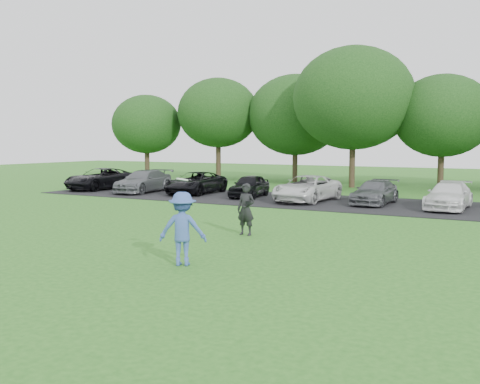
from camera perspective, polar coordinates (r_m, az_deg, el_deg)
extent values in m
plane|color=#28641C|center=(13.56, -7.17, -6.70)|extent=(100.00, 100.00, 0.00)
cube|color=black|center=(25.14, 10.47, -1.13)|extent=(32.00, 6.50, 0.03)
imported|color=#3D5BAC|center=(12.32, -6.15, -3.91)|extent=(1.26, 1.02, 1.69)
cylinder|color=white|center=(12.22, -6.18, 1.35)|extent=(0.28, 0.27, 0.10)
imported|color=black|center=(16.18, 0.64, -1.86)|extent=(0.59, 0.39, 1.58)
cube|color=black|center=(15.91, 0.91, -1.14)|extent=(0.14, 0.10, 0.10)
imported|color=black|center=(32.54, -14.67, 1.38)|extent=(2.32, 4.60, 1.25)
imported|color=slate|center=(30.17, -10.27, 1.14)|extent=(2.09, 4.35, 1.22)
imported|color=black|center=(28.92, -4.73, 0.98)|extent=(2.15, 4.32, 1.18)
imported|color=black|center=(27.06, 1.03, 0.66)|extent=(1.82, 3.50, 1.14)
imported|color=silver|center=(25.39, 7.16, 0.39)|extent=(2.29, 4.48, 1.21)
imported|color=#56585D|center=(24.84, 14.20, -0.02)|extent=(1.62, 3.70, 1.06)
imported|color=white|center=(23.95, 21.39, -0.36)|extent=(1.69, 3.87, 1.11)
cylinder|color=#38281C|center=(41.40, -9.87, 2.92)|extent=(0.36, 0.36, 2.20)
ellipsoid|color=#214C19|center=(41.38, -9.94, 7.14)|extent=(5.20, 5.20, 4.42)
cylinder|color=#38281C|center=(39.39, -2.32, 3.23)|extent=(0.36, 0.36, 2.70)
ellipsoid|color=#214C19|center=(39.42, -2.34, 8.44)|extent=(5.94, 5.94, 5.05)
cylinder|color=#38281C|center=(38.16, 5.88, 2.76)|extent=(0.36, 0.36, 2.20)
ellipsoid|color=#214C19|center=(38.17, 5.93, 8.18)|extent=(6.68, 6.68, 5.68)
cylinder|color=#38281C|center=(33.81, 11.86, 2.77)|extent=(0.36, 0.36, 2.70)
ellipsoid|color=#214C19|center=(33.89, 12.00, 9.76)|extent=(7.42, 7.42, 6.31)
cylinder|color=#38281C|center=(34.11, 20.61, 2.14)|extent=(0.36, 0.36, 2.20)
ellipsoid|color=#214C19|center=(34.10, 20.80, 7.61)|extent=(5.76, 5.76, 4.90)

